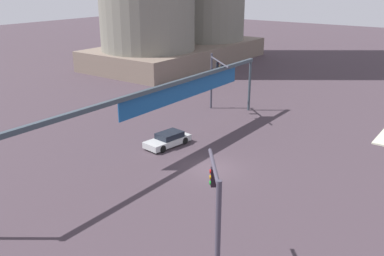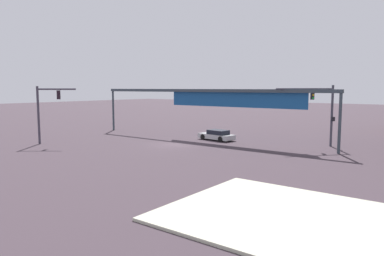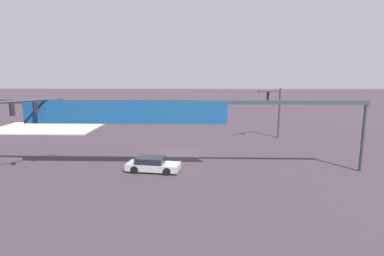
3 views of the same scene
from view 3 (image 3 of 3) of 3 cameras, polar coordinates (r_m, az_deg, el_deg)
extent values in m
plane|color=#3E3239|center=(32.62, -2.39, -4.57)|extent=(236.45, 236.45, 0.00)
cube|color=beige|center=(51.06, -24.58, -0.02)|extent=(14.58, 9.39, 0.15)
cylinder|color=#3C3B47|center=(28.38, -28.02, 4.31)|extent=(4.28, 4.85, 0.18)
cube|color=black|center=(28.17, -29.55, 2.88)|extent=(0.41, 0.41, 0.95)
cylinder|color=red|center=(28.30, -29.70, 3.50)|extent=(0.18, 0.19, 0.20)
cylinder|color=orange|center=(28.32, -29.65, 2.90)|extent=(0.18, 0.19, 0.20)
cylinder|color=green|center=(28.36, -29.59, 2.30)|extent=(0.18, 0.19, 0.20)
cube|color=black|center=(28.74, -26.25, 3.28)|extent=(0.41, 0.41, 0.95)
cylinder|color=red|center=(28.86, -26.41, 3.88)|extent=(0.18, 0.19, 0.20)
cylinder|color=orange|center=(28.89, -26.36, 3.29)|extent=(0.18, 0.19, 0.20)
cylinder|color=green|center=(28.92, -26.32, 2.70)|extent=(0.18, 0.19, 0.20)
cylinder|color=#3F3A48|center=(41.24, 15.38, 2.63)|extent=(0.25, 0.25, 6.28)
cylinder|color=#3F3A48|center=(39.37, 13.75, 6.49)|extent=(3.30, 2.73, 0.19)
cube|color=black|center=(39.26, 13.53, 5.58)|extent=(0.41, 0.40, 0.95)
cylinder|color=red|center=(39.14, 13.73, 5.99)|extent=(0.19, 0.17, 0.20)
cylinder|color=orange|center=(39.16, 13.71, 5.56)|extent=(0.19, 0.17, 0.20)
cylinder|color=green|center=(39.19, 13.69, 5.12)|extent=(0.19, 0.17, 0.20)
cylinder|color=#333E48|center=(29.89, 28.31, -1.66)|extent=(0.28, 0.28, 5.61)
cube|color=#333E48|center=(26.36, -3.30, 4.68)|extent=(31.78, 0.35, 0.35)
cube|color=navy|center=(26.91, -12.03, 2.69)|extent=(17.04, 0.08, 1.87)
cube|color=#AFB2B3|center=(27.04, -6.93, -6.82)|extent=(4.61, 2.37, 0.55)
cube|color=black|center=(26.97, -7.49, -5.72)|extent=(2.48, 1.87, 0.50)
cylinder|color=black|center=(27.51, -3.68, -6.72)|extent=(0.66, 0.31, 0.64)
cylinder|color=black|center=(25.96, -4.53, -7.77)|extent=(0.66, 0.31, 0.64)
cylinder|color=black|center=(28.24, -9.12, -6.38)|extent=(0.66, 0.31, 0.64)
cylinder|color=black|center=(26.73, -10.26, -7.37)|extent=(0.66, 0.31, 0.64)
camera|label=1|loc=(53.63, 28.25, 15.30)|focal=39.15mm
camera|label=2|loc=(66.80, -22.57, 7.54)|focal=33.99mm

